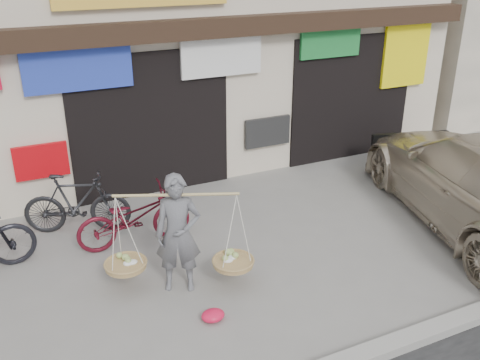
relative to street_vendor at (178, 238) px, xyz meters
name	(u,v)px	position (x,y,z in m)	size (l,w,h in m)	color
ground	(229,286)	(0.62, -0.27, -0.79)	(70.00, 70.00, 0.00)	gray
street_vendor	(178,238)	(0.00, 0.00, 0.00)	(1.92, 1.13, 1.70)	slate
bike_1	(77,203)	(-0.99, 2.23, -0.26)	(0.49, 1.74, 1.04)	black
bike_2	(134,217)	(-0.25, 1.43, -0.31)	(0.63, 1.81, 0.95)	#530E1A
red_bag	(213,315)	(0.13, -0.86, -0.72)	(0.31, 0.25, 0.14)	red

